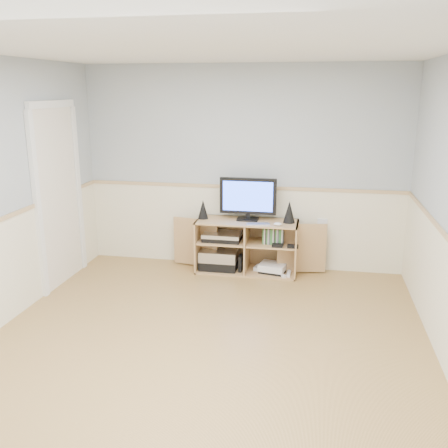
{
  "coord_description": "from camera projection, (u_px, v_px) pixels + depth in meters",
  "views": [
    {
      "loc": [
        0.91,
        -3.81,
        2.2
      ],
      "look_at": [
        -0.04,
        1.2,
        0.82
      ],
      "focal_mm": 40.0,
      "sensor_mm": 36.0,
      "label": 1
    }
  ],
  "objects": [
    {
      "name": "room",
      "position": [
        198.0,
        211.0,
        4.16
      ],
      "size": [
        4.04,
        4.54,
        2.54
      ],
      "color": "tan",
      "rests_on": "ground"
    },
    {
      "name": "media_cabinet",
      "position": [
        247.0,
        245.0,
        6.19
      ],
      "size": [
        1.92,
        0.46,
        0.65
      ],
      "color": "tan",
      "rests_on": "floor"
    },
    {
      "name": "monitor",
      "position": [
        248.0,
        197.0,
        6.02
      ],
      "size": [
        0.69,
        0.18,
        0.52
      ],
      "color": "black",
      "rests_on": "media_cabinet"
    },
    {
      "name": "speaker_left",
      "position": [
        203.0,
        209.0,
        6.14
      ],
      "size": [
        0.13,
        0.13,
        0.23
      ],
      "primitive_type": "cone",
      "color": "black",
      "rests_on": "media_cabinet"
    },
    {
      "name": "speaker_right",
      "position": [
        289.0,
        212.0,
        5.95
      ],
      "size": [
        0.14,
        0.14,
        0.26
      ],
      "primitive_type": "cone",
      "color": "black",
      "rests_on": "media_cabinet"
    },
    {
      "name": "keyboard",
      "position": [
        258.0,
        224.0,
        5.89
      ],
      "size": [
        0.29,
        0.16,
        0.01
      ],
      "primitive_type": "cube",
      "rotation": [
        0.0,
        0.0,
        0.21
      ],
      "color": "silver",
      "rests_on": "media_cabinet"
    },
    {
      "name": "mouse",
      "position": [
        278.0,
        224.0,
        5.85
      ],
      "size": [
        0.1,
        0.06,
        0.04
      ],
      "primitive_type": "ellipsoid",
      "rotation": [
        0.0,
        0.0,
        0.01
      ],
      "color": "white",
      "rests_on": "media_cabinet"
    },
    {
      "name": "av_components",
      "position": [
        220.0,
        253.0,
        6.22
      ],
      "size": [
        0.53,
        0.34,
        0.47
      ],
      "color": "black",
      "rests_on": "media_cabinet"
    },
    {
      "name": "game_consoles",
      "position": [
        272.0,
        268.0,
        6.13
      ],
      "size": [
        0.46,
        0.32,
        0.11
      ],
      "color": "white",
      "rests_on": "media_cabinet"
    },
    {
      "name": "game_cases",
      "position": [
        274.0,
        236.0,
        6.02
      ],
      "size": [
        0.26,
        0.14,
        0.19
      ],
      "primitive_type": "cube",
      "color": "#3F8C3F",
      "rests_on": "media_cabinet"
    },
    {
      "name": "wall_outlet",
      "position": [
        322.0,
        223.0,
        6.13
      ],
      "size": [
        0.12,
        0.03,
        0.12
      ],
      "primitive_type": "cube",
      "color": "white",
      "rests_on": "wall_back"
    }
  ]
}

